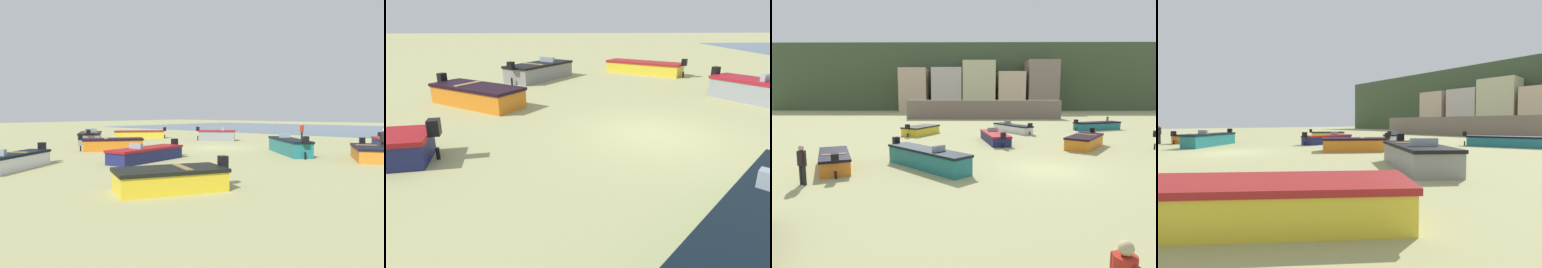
% 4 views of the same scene
% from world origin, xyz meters
% --- Properties ---
extents(ground_plane, '(160.00, 160.00, 0.00)m').
position_xyz_m(ground_plane, '(0.00, 0.00, 0.00)').
color(ground_plane, tan).
extents(tidal_water, '(80.00, 36.00, 0.06)m').
position_xyz_m(tidal_water, '(0.00, -36.00, 0.03)').
color(tidal_water, slate).
rests_on(tidal_water, ground).
extents(boat_yellow_0, '(4.11, 4.80, 1.10)m').
position_xyz_m(boat_yellow_0, '(11.82, -2.67, 0.40)').
color(boat_yellow_0, gold).
rests_on(boat_yellow_0, ground).
extents(boat_yellow_2, '(3.21, 4.02, 1.07)m').
position_xyz_m(boat_yellow_2, '(-8.11, 12.84, 0.38)').
color(boat_yellow_2, gold).
rests_on(boat_yellow_2, ground).
extents(boat_orange_3, '(3.60, 4.20, 1.15)m').
position_xyz_m(boat_orange_3, '(4.01, 6.24, 0.42)').
color(boat_orange_3, orange).
rests_on(boat_orange_3, ground).
extents(boat_orange_4, '(2.86, 4.17, 1.09)m').
position_xyz_m(boat_orange_4, '(-10.48, 0.18, 0.40)').
color(boat_orange_4, orange).
rests_on(boat_orange_4, ground).
extents(boat_navy_5, '(2.03, 5.08, 1.05)m').
position_xyz_m(boat_navy_5, '(-1.89, 8.41, 0.38)').
color(boat_navy_5, navy).
rests_on(boat_navy_5, ground).
extents(boat_teal_6, '(4.56, 4.53, 1.28)m').
position_xyz_m(boat_teal_6, '(-5.92, 0.27, 0.49)').
color(boat_teal_6, '#1E6D72').
rests_on(boat_teal_6, ground).
extents(boat_white_8, '(3.37, 4.51, 1.05)m').
position_xyz_m(boat_white_8, '(0.31, 14.47, 0.38)').
color(boat_white_8, white).
rests_on(boat_white_8, ground).
extents(boat_grey_9, '(3.58, 3.05, 1.27)m').
position_xyz_m(boat_grey_9, '(4.16, -5.43, 0.49)').
color(boat_grey_9, gray).
rests_on(boat_grey_9, ground).
extents(boat_grey_10, '(4.62, 4.02, 1.25)m').
position_xyz_m(boat_grey_10, '(10.16, 4.02, 0.48)').
color(boat_grey_10, gray).
rests_on(boat_grey_10, ground).
extents(beach_walker_foreground, '(0.43, 0.53, 1.62)m').
position_xyz_m(beach_walker_foreground, '(-1.67, -10.55, 0.95)').
color(beach_walker_foreground, black).
rests_on(beach_walker_foreground, ground).
extents(beach_walker_distant, '(0.51, 0.46, 1.62)m').
position_xyz_m(beach_walker_distant, '(-10.55, -2.62, 0.95)').
color(beach_walker_distant, black).
rests_on(beach_walker_distant, ground).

